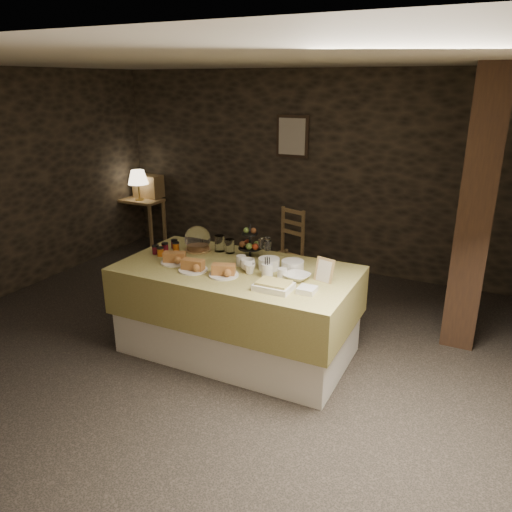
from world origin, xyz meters
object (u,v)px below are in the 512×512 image
at_px(console_table, 140,207).
at_px(wine_rack, 148,186).
at_px(chair, 286,245).
at_px(fruit_stand, 250,244).
at_px(buffet_table, 237,304).
at_px(timber_column, 476,214).
at_px(table_lamp, 138,178).

height_order(console_table, wine_rack, wine_rack).
bearing_deg(chair, console_table, -164.05).
bearing_deg(console_table, fruit_stand, -33.32).
relative_size(buffet_table, wine_rack, 5.10).
xyz_separation_m(buffet_table, fruit_stand, (-0.03, 0.33, 0.49)).
bearing_deg(chair, timber_column, -5.95).
xyz_separation_m(buffet_table, console_table, (-2.87, 2.19, 0.13)).
xyz_separation_m(table_lamp, chair, (2.42, -0.03, -0.70)).
height_order(wine_rack, timber_column, timber_column).
distance_m(console_table, table_lamp, 0.47).
bearing_deg(wine_rack, table_lamp, -90.00).
relative_size(table_lamp, fruit_stand, 1.42).
bearing_deg(timber_column, buffet_table, -149.01).
bearing_deg(fruit_stand, timber_column, 22.81).
distance_m(buffet_table, table_lamp, 3.59).
bearing_deg(wine_rack, timber_column, -14.93).
relative_size(buffet_table, chair, 3.19).
distance_m(chair, timber_column, 2.64).
relative_size(wine_rack, chair, 0.63).
bearing_deg(console_table, chair, -1.76).
distance_m(wine_rack, fruit_stand, 3.46).
distance_m(wine_rack, chair, 2.49).
height_order(buffet_table, timber_column, timber_column).
xyz_separation_m(console_table, timber_column, (4.74, -1.07, 0.69)).
height_order(table_lamp, wine_rack, table_lamp).
distance_m(table_lamp, chair, 2.52).
height_order(buffet_table, console_table, buffet_table).
height_order(buffet_table, fruit_stand, fruit_stand).
bearing_deg(wine_rack, console_table, -105.52).
xyz_separation_m(table_lamp, wine_rack, (0.00, 0.23, -0.17)).
bearing_deg(timber_column, table_lamp, 167.73).
bearing_deg(buffet_table, chair, 100.65).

